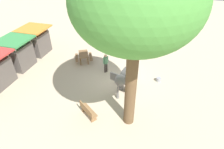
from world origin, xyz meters
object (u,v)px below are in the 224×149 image
Objects in this scene: wooden_bench at (88,111)px; market_stall_green at (18,55)px; feed_bucket at (158,79)px; elephant at (126,76)px; shade_tree_main at (137,3)px; picnic_table_near at (84,56)px; market_stall_orange at (36,42)px; person_handler at (106,62)px.

wooden_bench is 0.54× the size of market_stall_green.
feed_bucket is at bearing 88.17° from wooden_bench.
elephant is 0.28× the size of shade_tree_main.
picnic_table_near is 0.80× the size of market_stall_green.
market_stall_orange is at bearing 0.00° from market_stall_green.
person_handler is 4.50× the size of feed_bucket.
market_stall_green is (3.50, 10.13, -5.64)m from shade_tree_main.
wooden_bench is 6.19m from feed_bucket.
feed_bucket is at bearing 141.24° from elephant.
picnic_table_near is 4.93m from market_stall_orange.
elephant is 6.94× the size of feed_bucket.
shade_tree_main is 3.53× the size of market_stall_green.
market_stall_green is at bearing 180.00° from market_stall_orange.
elephant reaches higher than feed_bucket.
market_stall_green is at bearing -136.18° from person_handler.
person_handler is 7.98m from shade_tree_main.
elephant is at bearing 125.06° from feed_bucket.
feed_bucket is (-0.16, -4.27, -0.79)m from person_handler.
wooden_bench is at bearing -1.87° from picnic_table_near.
wooden_bench reaches higher than picnic_table_near.
shade_tree_main reaches higher than elephant.
elephant is 1.54× the size of person_handler.
market_stall_orange is (1.45, 7.29, 0.19)m from person_handler.
market_stall_green is 11.65m from feed_bucket.
person_handler is at bearing 131.53° from wooden_bench.
shade_tree_main is at bearing 31.29° from elephant.
shade_tree_main reaches higher than market_stall_orange.
person_handler is 2.67m from picnic_table_near.
elephant is at bearing -108.77° from market_stall_orange.
market_stall_green reaches higher than person_handler.
shade_tree_main is 6.56× the size of wooden_bench.
shade_tree_main is at bearing 15.73° from picnic_table_near.
feed_bucket is (4.49, -1.44, -6.62)m from shade_tree_main.
market_stall_green is at bearing 94.91° from feed_bucket.
person_handler is 5.01m from wooden_bench.
market_stall_green and market_stall_orange have the same top height.
person_handler is 0.64× the size of market_stall_orange.
elephant is at bearing -5.25° from person_handler.
person_handler is at bearing -101.25° from market_stall_orange.
feed_bucket is (-1.26, -6.67, -0.43)m from picnic_table_near.
wooden_bench is 8.61m from market_stall_green.
picnic_table_near is 6.81m from feed_bucket.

